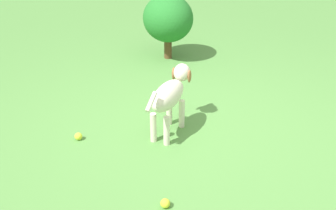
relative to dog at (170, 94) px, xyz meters
name	(u,v)px	position (x,y,z in m)	size (l,w,h in m)	color
ground	(196,132)	(-0.11, -0.21, -0.37)	(14.00, 14.00, 0.00)	#548C42
dog	(170,94)	(0.00, 0.00, 0.00)	(0.59, 0.63, 0.55)	silver
tennis_ball_0	(165,203)	(-0.88, 0.40, -0.33)	(0.07, 0.07, 0.07)	#CCD932
tennis_ball_1	(78,136)	(0.16, 0.79, -0.33)	(0.07, 0.07, 0.07)	#D6E537
tennis_ball_2	(162,100)	(0.55, -0.13, -0.33)	(0.07, 0.07, 0.07)	yellow
shrub_near	(168,19)	(1.76, -0.69, 0.17)	(0.71, 0.64, 0.84)	brown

